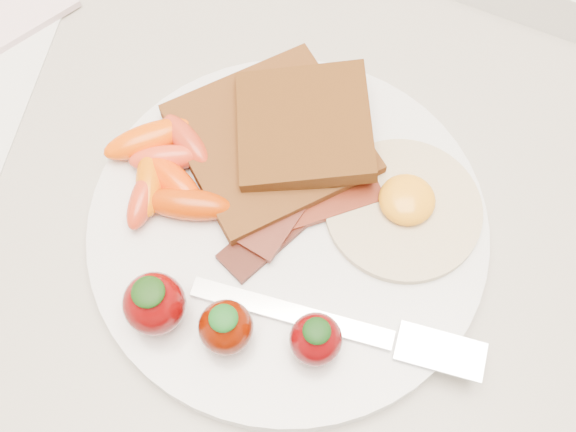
{
  "coord_description": "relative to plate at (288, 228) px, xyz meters",
  "views": [
    {
      "loc": [
        -0.04,
        1.37,
        1.36
      ],
      "look_at": [
        -0.02,
        1.57,
        0.93
      ],
      "focal_mm": 45.0,
      "sensor_mm": 36.0,
      "label": 1
    }
  ],
  "objects": [
    {
      "name": "counter",
      "position": [
        0.02,
        0.13,
        -0.46
      ],
      "size": [
        2.0,
        0.6,
        0.9
      ],
      "primitive_type": "cube",
      "color": "gray",
      "rests_on": "ground"
    },
    {
      "name": "plate",
      "position": [
        0.0,
        0.0,
        0.0
      ],
      "size": [
        0.27,
        0.27,
        0.02
      ],
      "primitive_type": "cylinder",
      "color": "silver",
      "rests_on": "counter"
    },
    {
      "name": "toast_lower",
      "position": [
        -0.01,
        0.06,
        0.02
      ],
      "size": [
        0.15,
        0.15,
        0.01
      ],
      "primitive_type": "cube",
      "rotation": [
        0.0,
        0.0,
        0.4
      ],
      "color": "#42190C",
      "rests_on": "plate"
    },
    {
      "name": "toast_upper",
      "position": [
        0.02,
        0.06,
        0.03
      ],
      "size": [
        0.09,
        0.09,
        0.02
      ],
      "primitive_type": "cube",
      "rotation": [
        0.0,
        -0.1,
        -0.03
      ],
      "color": "#452607",
      "rests_on": "toast_lower"
    },
    {
      "name": "fried_egg",
      "position": [
        0.08,
        0.0,
        0.01
      ],
      "size": [
        0.12,
        0.12,
        0.02
      ],
      "color": "beige",
      "rests_on": "plate"
    },
    {
      "name": "bacon_strips",
      "position": [
        0.01,
        0.01,
        0.01
      ],
      "size": [
        0.12,
        0.11,
        0.01
      ],
      "color": "black",
      "rests_on": "plate"
    },
    {
      "name": "baby_carrots",
      "position": [
        -0.08,
        0.04,
        0.02
      ],
      "size": [
        0.09,
        0.09,
        0.02
      ],
      "color": "red",
      "rests_on": "plate"
    },
    {
      "name": "strawberries",
      "position": [
        -0.05,
        -0.07,
        0.03
      ],
      "size": [
        0.13,
        0.07,
        0.05
      ],
      "color": "#610405",
      "rests_on": "plate"
    },
    {
      "name": "fork",
      "position": [
        0.04,
        -0.08,
        0.01
      ],
      "size": [
        0.18,
        0.08,
        0.0
      ],
      "color": "silver",
      "rests_on": "plate"
    }
  ]
}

